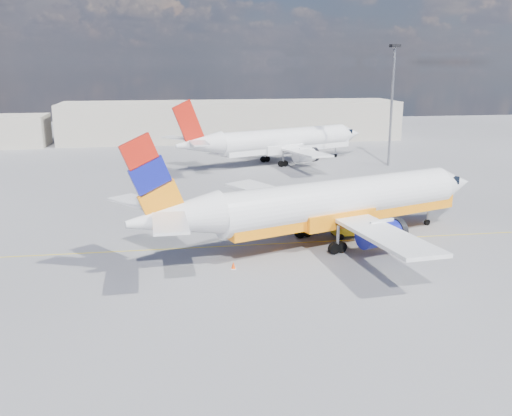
{
  "coord_description": "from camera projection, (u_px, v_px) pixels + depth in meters",
  "views": [
    {
      "loc": [
        -8.82,
        -45.4,
        15.99
      ],
      "look_at": [
        -1.23,
        2.73,
        3.5
      ],
      "focal_mm": 40.0,
      "sensor_mm": 36.0,
      "label": 1
    }
  ],
  "objects": [
    {
      "name": "main_jet",
      "position": [
        330.0,
        204.0,
        50.96
      ],
      "size": [
        36.57,
        27.7,
        11.14
      ],
      "rotation": [
        0.0,
        0.0,
        0.35
      ],
      "color": "white",
      "rests_on": "ground"
    },
    {
      "name": "floodlight_mast",
      "position": [
        392.0,
        94.0,
        88.2
      ],
      "size": [
        1.36,
        1.36,
        18.64
      ],
      "color": "gray",
      "rests_on": "ground"
    },
    {
      "name": "gse_tug",
      "position": [
        348.0,
        226.0,
        53.61
      ],
      "size": [
        3.14,
        2.16,
        2.11
      ],
      "rotation": [
        0.0,
        0.0,
        0.12
      ],
      "color": "black",
      "rests_on": "ground"
    },
    {
      "name": "terminal_main",
      "position": [
        232.0,
        121.0,
        120.27
      ],
      "size": [
        70.0,
        14.0,
        8.0
      ],
      "primitive_type": "cube",
      "color": "beige",
      "rests_on": "ground"
    },
    {
      "name": "ground",
      "position": [
        275.0,
        255.0,
        48.75
      ],
      "size": [
        240.0,
        240.0,
        0.0
      ],
      "primitive_type": "plane",
      "color": "#5E5E63",
      "rests_on": "ground"
    },
    {
      "name": "second_jet",
      "position": [
        279.0,
        142.0,
        91.63
      ],
      "size": [
        35.21,
        26.53,
        10.84
      ],
      "rotation": [
        0.0,
        0.0,
        0.41
      ],
      "color": "white",
      "rests_on": "ground"
    },
    {
      "name": "traffic_cone",
      "position": [
        233.0,
        266.0,
        45.37
      ],
      "size": [
        0.41,
        0.41,
        0.57
      ],
      "color": "white",
      "rests_on": "ground"
    },
    {
      "name": "taxi_line",
      "position": [
        269.0,
        244.0,
        51.62
      ],
      "size": [
        70.0,
        0.15,
        0.01
      ],
      "primitive_type": "cube",
      "color": "gold",
      "rests_on": "ground"
    }
  ]
}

